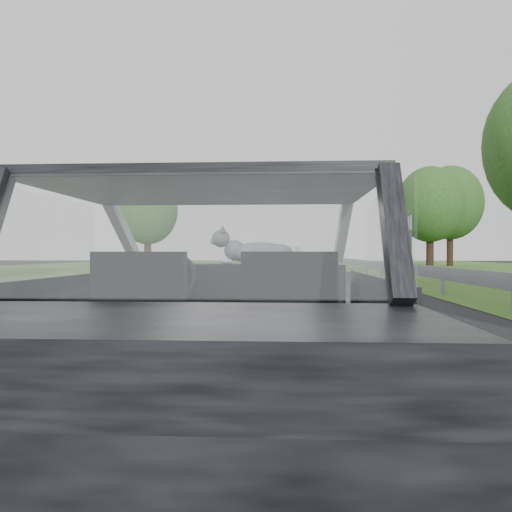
# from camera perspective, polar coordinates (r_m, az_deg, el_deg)

# --- Properties ---
(ground) EXTENTS (140.00, 140.00, 0.00)m
(ground) POSITION_cam_1_polar(r_m,az_deg,el_deg) (3.23, -3.80, -19.22)
(ground) COLOR #2C2D30
(ground) RESTS_ON ground
(subject_car) EXTENTS (1.80, 4.00, 1.45)m
(subject_car) POSITION_cam_1_polar(r_m,az_deg,el_deg) (3.07, -3.81, -6.35)
(subject_car) COLOR black
(subject_car) RESTS_ON ground
(dashboard) EXTENTS (1.58, 0.45, 0.30)m
(dashboard) POSITION_cam_1_polar(r_m,az_deg,el_deg) (3.67, -2.59, -3.28)
(dashboard) COLOR black
(dashboard) RESTS_ON subject_car
(driver_seat) EXTENTS (0.50, 0.72, 0.42)m
(driver_seat) POSITION_cam_1_polar(r_m,az_deg,el_deg) (2.85, -12.57, -3.73)
(driver_seat) COLOR black
(driver_seat) RESTS_ON subject_car
(passenger_seat) EXTENTS (0.50, 0.72, 0.42)m
(passenger_seat) POSITION_cam_1_polar(r_m,az_deg,el_deg) (2.74, 3.77, -3.89)
(passenger_seat) COLOR black
(passenger_seat) RESTS_ON subject_car
(steering_wheel) EXTENTS (0.36, 0.36, 0.04)m
(steering_wheel) POSITION_cam_1_polar(r_m,az_deg,el_deg) (3.45, -9.74, -2.36)
(steering_wheel) COLOR black
(steering_wheel) RESTS_ON dashboard
(cat) EXTENTS (0.64, 0.26, 0.28)m
(cat) POSITION_cam_1_polar(r_m,az_deg,el_deg) (3.62, 0.44, 0.49)
(cat) COLOR #9D9D9D
(cat) RESTS_ON dashboard
(guardrail) EXTENTS (0.05, 90.00, 0.32)m
(guardrail) POSITION_cam_1_polar(r_m,az_deg,el_deg) (13.61, 20.12, -1.80)
(guardrail) COLOR gray
(guardrail) RESTS_ON ground
(other_car) EXTENTS (2.50, 4.59, 1.43)m
(other_car) POSITION_cam_1_polar(r_m,az_deg,el_deg) (25.17, 2.93, -0.51)
(other_car) COLOR silver
(other_car) RESTS_ON ground
(highway_sign) EXTENTS (0.19, 1.03, 2.57)m
(highway_sign) POSITION_cam_1_polar(r_m,az_deg,el_deg) (20.35, 17.25, 0.89)
(highway_sign) COLOR #1A6933
(highway_sign) RESTS_ON ground
(tree_2) EXTENTS (5.13, 5.13, 6.72)m
(tree_2) POSITION_cam_1_polar(r_m,az_deg,el_deg) (35.53, 19.27, 3.98)
(tree_2) COLOR #24401C
(tree_2) RESTS_ON ground
(tree_3) EXTENTS (6.98, 6.98, 8.17)m
(tree_3) POSITION_cam_1_polar(r_m,az_deg,el_deg) (45.01, 21.29, 4.13)
(tree_3) COLOR #24401C
(tree_3) RESTS_ON ground
(tree_6) EXTENTS (4.79, 4.79, 6.19)m
(tree_6) POSITION_cam_1_polar(r_m,az_deg,el_deg) (34.89, -12.28, 3.63)
(tree_6) COLOR #24401C
(tree_6) RESTS_ON ground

